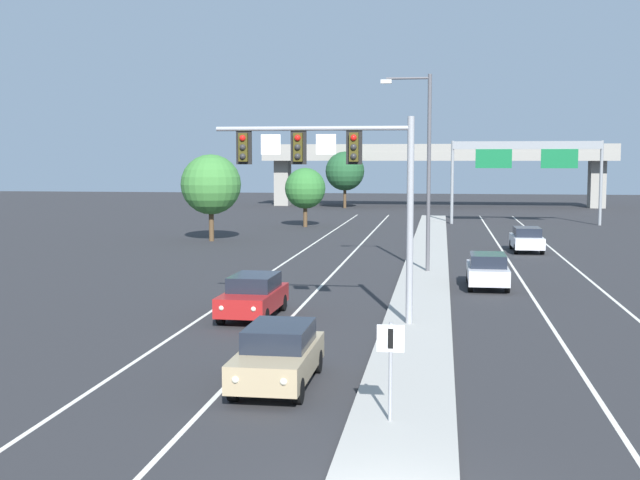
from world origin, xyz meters
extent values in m
cube|color=#9E9B93|center=(0.00, 18.00, 0.07)|extent=(2.40, 110.00, 0.15)
cube|color=silver|center=(-4.70, 25.00, 0.00)|extent=(0.14, 100.00, 0.01)
cube|color=silver|center=(4.70, 25.00, 0.00)|extent=(0.14, 100.00, 0.01)
cube|color=silver|center=(-8.00, 25.00, 0.00)|extent=(0.14, 100.00, 0.01)
cube|color=silver|center=(8.00, 25.00, 0.00)|extent=(0.14, 100.00, 0.01)
cylinder|color=gray|center=(-0.28, 15.97, 3.75)|extent=(0.24, 0.24, 7.20)
cylinder|color=gray|center=(-3.71, 15.97, 6.95)|extent=(6.86, 0.16, 0.16)
cube|color=black|center=(-2.24, 16.01, 6.30)|extent=(0.56, 0.06, 1.20)
cube|color=#38330F|center=(-2.24, 15.97, 6.30)|extent=(0.32, 0.32, 1.00)
sphere|color=red|center=(-2.24, 15.80, 6.62)|extent=(0.22, 0.22, 0.22)
sphere|color=#282828|center=(-2.24, 15.80, 6.30)|extent=(0.22, 0.22, 0.22)
sphere|color=#282828|center=(-2.24, 15.80, 5.98)|extent=(0.22, 0.22, 0.22)
cube|color=black|center=(-4.20, 16.01, 6.30)|extent=(0.56, 0.06, 1.20)
cube|color=#38330F|center=(-4.20, 15.97, 6.30)|extent=(0.32, 0.32, 1.00)
sphere|color=red|center=(-4.20, 15.80, 6.62)|extent=(0.22, 0.22, 0.22)
sphere|color=#282828|center=(-4.20, 15.80, 6.30)|extent=(0.22, 0.22, 0.22)
sphere|color=#282828|center=(-4.20, 15.80, 5.98)|extent=(0.22, 0.22, 0.22)
cube|color=black|center=(-6.16, 16.01, 6.30)|extent=(0.56, 0.06, 1.20)
cube|color=#38330F|center=(-6.16, 15.97, 6.30)|extent=(0.32, 0.32, 1.00)
sphere|color=red|center=(-6.16, 15.80, 6.62)|extent=(0.22, 0.22, 0.22)
sphere|color=#282828|center=(-6.16, 15.80, 6.30)|extent=(0.22, 0.22, 0.22)
sphere|color=#282828|center=(-6.16, 15.80, 5.98)|extent=(0.22, 0.22, 0.22)
cube|color=white|center=(-3.22, 15.95, 6.40)|extent=(0.70, 0.04, 0.70)
cube|color=white|center=(-5.18, 15.95, 6.40)|extent=(0.70, 0.04, 0.70)
cylinder|color=gray|center=(-0.26, 4.87, 1.25)|extent=(0.08, 0.08, 2.20)
cube|color=white|center=(-0.26, 4.84, 2.00)|extent=(0.60, 0.03, 0.60)
cube|color=black|center=(-0.26, 4.82, 2.00)|extent=(0.12, 0.01, 0.44)
cylinder|color=#4C4C51|center=(0.12, 30.04, 5.15)|extent=(0.20, 0.20, 10.00)
cylinder|color=#4C4C51|center=(-0.98, 30.04, 9.95)|extent=(2.20, 0.12, 0.12)
cube|color=#B7B7B2|center=(-2.08, 30.04, 9.80)|extent=(0.56, 0.28, 0.20)
cube|color=tan|center=(-3.36, 7.85, 0.67)|extent=(1.82, 4.41, 0.70)
cube|color=black|center=(-3.36, 8.07, 1.30)|extent=(1.60, 2.38, 0.56)
sphere|color=#EAE5C6|center=(-2.79, 5.66, 0.72)|extent=(0.18, 0.18, 0.18)
sphere|color=#EAE5C6|center=(-3.94, 5.67, 0.72)|extent=(0.18, 0.18, 0.18)
cylinder|color=black|center=(-2.56, 6.34, 0.32)|extent=(0.22, 0.64, 0.64)
cylinder|color=black|center=(-4.16, 6.35, 0.32)|extent=(0.22, 0.64, 0.64)
cylinder|color=black|center=(-2.55, 9.34, 0.32)|extent=(0.22, 0.64, 0.64)
cylinder|color=black|center=(-4.15, 9.35, 0.32)|extent=(0.22, 0.64, 0.64)
cube|color=maroon|center=(-6.11, 17.04, 0.67)|extent=(1.91, 4.44, 0.70)
cube|color=black|center=(-6.11, 17.26, 1.30)|extent=(1.64, 2.42, 0.56)
sphere|color=#EAE5C6|center=(-5.59, 14.85, 0.72)|extent=(0.18, 0.18, 0.18)
sphere|color=#EAE5C6|center=(-6.75, 14.88, 0.72)|extent=(0.18, 0.18, 0.18)
cylinder|color=black|center=(-5.35, 15.52, 0.32)|extent=(0.24, 0.65, 0.64)
cylinder|color=black|center=(-6.95, 15.57, 0.32)|extent=(0.24, 0.65, 0.64)
cylinder|color=black|center=(-5.28, 18.52, 0.32)|extent=(0.24, 0.65, 0.64)
cylinder|color=black|center=(-6.88, 18.56, 0.32)|extent=(0.24, 0.65, 0.64)
cube|color=#B7B7BC|center=(2.92, 25.77, 0.67)|extent=(1.83, 4.41, 0.70)
cube|color=black|center=(2.92, 25.55, 1.30)|extent=(1.60, 2.39, 0.56)
sphere|color=#EAE5C6|center=(2.36, 27.96, 0.72)|extent=(0.18, 0.18, 0.18)
sphere|color=#EAE5C6|center=(3.51, 27.95, 0.72)|extent=(0.18, 0.18, 0.18)
cylinder|color=black|center=(2.13, 27.28, 0.32)|extent=(0.22, 0.64, 0.64)
cylinder|color=black|center=(3.73, 27.27, 0.32)|extent=(0.22, 0.64, 0.64)
cylinder|color=black|center=(2.11, 24.28, 0.32)|extent=(0.22, 0.64, 0.64)
cylinder|color=black|center=(3.71, 24.27, 0.32)|extent=(0.22, 0.64, 0.64)
cube|color=silver|center=(6.17, 41.26, 0.67)|extent=(1.85, 4.42, 0.70)
cube|color=black|center=(6.17, 41.04, 1.30)|extent=(1.61, 2.39, 0.56)
sphere|color=#EAE5C6|center=(5.57, 43.44, 0.72)|extent=(0.18, 0.18, 0.18)
sphere|color=#EAE5C6|center=(6.72, 43.45, 0.72)|extent=(0.18, 0.18, 0.18)
cylinder|color=black|center=(5.35, 42.75, 0.32)|extent=(0.23, 0.64, 0.64)
cylinder|color=black|center=(6.95, 42.77, 0.32)|extent=(0.23, 0.64, 0.64)
cylinder|color=black|center=(5.39, 39.75, 0.32)|extent=(0.23, 0.64, 0.64)
cylinder|color=black|center=(6.99, 39.77, 0.32)|extent=(0.23, 0.64, 0.64)
cylinder|color=gray|center=(1.70, 63.95, 3.75)|extent=(0.28, 0.28, 7.50)
cylinder|color=gray|center=(14.70, 63.95, 3.75)|extent=(0.28, 0.28, 7.50)
cube|color=gray|center=(8.20, 63.95, 7.10)|extent=(13.00, 0.36, 0.70)
cube|color=#0F6033|center=(5.34, 63.75, 5.90)|extent=(3.20, 0.08, 1.70)
cube|color=#0F6033|center=(11.06, 63.75, 5.90)|extent=(3.20, 0.08, 1.70)
cube|color=gray|center=(0.00, 91.50, 6.20)|extent=(42.40, 6.40, 1.10)
cube|color=gray|center=(0.00, 88.50, 7.20)|extent=(42.40, 0.36, 0.90)
cube|color=gray|center=(-19.20, 91.50, 2.83)|extent=(1.80, 2.40, 5.65)
cube|color=gray|center=(19.20, 91.50, 2.83)|extent=(1.80, 2.40, 5.65)
cylinder|color=#4C3823|center=(-15.55, 45.10, 1.17)|extent=(0.36, 0.36, 2.35)
sphere|color=#387533|center=(-15.55, 45.10, 4.07)|extent=(4.30, 4.30, 4.30)
cylinder|color=#4C3823|center=(-10.92, 58.60, 0.97)|extent=(0.36, 0.36, 1.93)
sphere|color=#2D6B2D|center=(-10.92, 58.60, 3.35)|extent=(3.54, 3.54, 3.54)
cylinder|color=#4C3823|center=(-10.73, 86.84, 1.28)|extent=(0.36, 0.36, 2.55)
sphere|color=#1E4C28|center=(-10.73, 86.84, 4.42)|extent=(4.67, 4.67, 4.67)
camera|label=1|loc=(0.81, -13.18, 5.90)|focal=47.18mm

